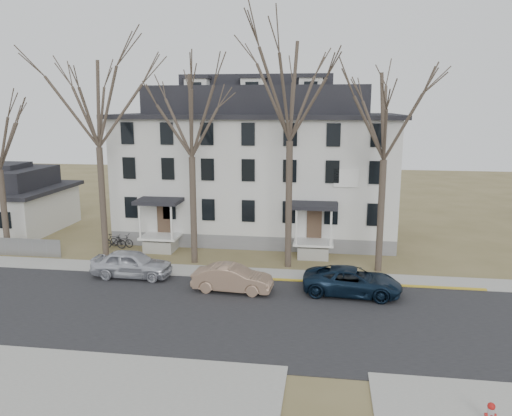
% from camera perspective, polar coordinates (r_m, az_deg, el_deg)
% --- Properties ---
extents(ground, '(120.00, 120.00, 0.00)m').
position_cam_1_polar(ground, '(22.50, -1.04, -14.37)').
color(ground, olive).
rests_on(ground, ground).
extents(main_road, '(120.00, 10.00, 0.04)m').
position_cam_1_polar(main_road, '(24.29, -0.26, -12.32)').
color(main_road, '#27272A').
rests_on(main_road, ground).
extents(far_sidewalk, '(120.00, 2.00, 0.08)m').
position_cam_1_polar(far_sidewalk, '(29.83, 1.45, -7.68)').
color(far_sidewalk, '#A09F97').
rests_on(far_sidewalk, ground).
extents(near_sidewalk_left, '(20.00, 5.00, 0.08)m').
position_cam_1_polar(near_sidewalk_left, '(21.17, -26.55, -17.46)').
color(near_sidewalk_left, '#A09F97').
rests_on(near_sidewalk_left, ground).
extents(yellow_curb, '(14.00, 0.25, 0.06)m').
position_cam_1_polar(yellow_curb, '(28.85, 11.26, -8.59)').
color(yellow_curb, gold).
rests_on(yellow_curb, ground).
extents(boarding_house, '(20.80, 12.36, 12.05)m').
position_cam_1_polar(boarding_house, '(38.54, 0.29, 4.96)').
color(boarding_house, slate).
rests_on(boarding_house, ground).
extents(small_house, '(8.70, 8.70, 5.00)m').
position_cam_1_polar(small_house, '(44.61, -26.47, 0.58)').
color(small_house, silver).
rests_on(small_house, ground).
extents(tree_far_left, '(8.40, 8.40, 13.72)m').
position_cam_1_polar(tree_far_left, '(33.01, -17.81, 11.93)').
color(tree_far_left, '#473B31').
rests_on(tree_far_left, ground).
extents(tree_mid_left, '(7.80, 7.80, 12.74)m').
position_cam_1_polar(tree_mid_left, '(30.89, -7.47, 11.06)').
color(tree_mid_left, '#473B31').
rests_on(tree_mid_left, ground).
extents(tree_center, '(9.00, 9.00, 14.70)m').
position_cam_1_polar(tree_center, '(29.87, 3.95, 13.95)').
color(tree_center, '#473B31').
rests_on(tree_center, ground).
extents(tree_mid_right, '(7.80, 7.80, 12.74)m').
position_cam_1_polar(tree_mid_right, '(29.93, 14.66, 10.77)').
color(tree_mid_right, '#473B31').
rests_on(tree_mid_right, ground).
extents(car_silver, '(4.66, 1.88, 1.59)m').
position_cam_1_polar(car_silver, '(30.08, -13.99, -6.27)').
color(car_silver, silver).
rests_on(car_silver, ground).
extents(car_tan, '(4.37, 1.75, 1.41)m').
position_cam_1_polar(car_tan, '(27.12, -2.71, -8.11)').
color(car_tan, '#94745C').
rests_on(car_tan, ground).
extents(car_navy, '(5.32, 2.75, 1.43)m').
position_cam_1_polar(car_navy, '(27.13, 10.94, -8.29)').
color(car_navy, black).
rests_on(car_navy, ground).
extents(bicycle_left, '(1.90, 0.89, 0.96)m').
position_cam_1_polar(bicycle_left, '(36.53, -15.11, -3.66)').
color(bicycle_left, black).
rests_on(bicycle_left, ground).
extents(bicycle_right, '(1.74, 0.52, 1.04)m').
position_cam_1_polar(bicycle_right, '(36.30, -15.91, -3.73)').
color(bicycle_right, black).
rests_on(bicycle_right, ground).
extents(fire_hydrant, '(0.34, 0.32, 0.83)m').
position_cam_1_polar(fire_hydrant, '(18.34, 25.22, -20.58)').
color(fire_hydrant, '#B7B7BA').
rests_on(fire_hydrant, ground).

